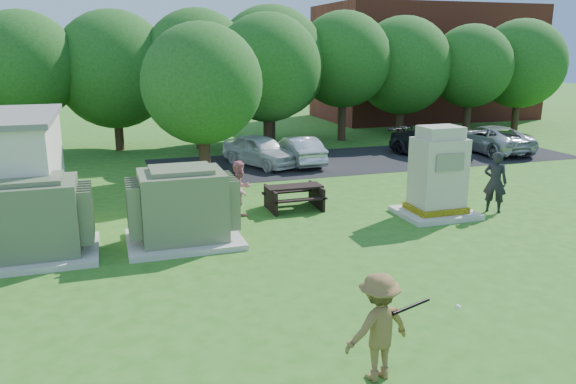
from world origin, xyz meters
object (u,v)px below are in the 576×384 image
object	(u,v)px
picnic_table	(294,194)
person_at_picnic	(240,190)
car_white	(261,150)
batter	(378,327)
person_by_generator	(495,182)
transformer_left	(32,220)
car_silver_b	(488,139)
car_dark	(430,144)
generator_cabinet	(438,177)
car_silver_a	(298,150)
transformer_right	(183,208)

from	to	relation	value
picnic_table	person_at_picnic	world-z (taller)	person_at_picnic
car_white	picnic_table	bearing A→B (deg)	-120.87
batter	person_by_generator	world-z (taller)	person_by_generator
transformer_left	car_silver_b	bearing A→B (deg)	23.67
transformer_left	batter	bearing A→B (deg)	-52.30
transformer_left	car_dark	size ratio (longest dim) A/B	0.69
transformer_left	generator_cabinet	distance (m)	11.55
transformer_left	picnic_table	bearing A→B (deg)	15.69
transformer_left	car_silver_a	world-z (taller)	transformer_left
transformer_left	generator_cabinet	size ratio (longest dim) A/B	1.07
transformer_right	picnic_table	world-z (taller)	transformer_right
person_at_picnic	car_silver_b	size ratio (longest dim) A/B	0.37
picnic_table	car_silver_b	world-z (taller)	car_silver_b
picnic_table	car_silver_a	xyz separation A→B (m)	(2.48, 6.80, 0.14)
transformer_right	car_silver_b	size ratio (longest dim) A/B	0.62
transformer_right	batter	world-z (taller)	transformer_right
batter	car_white	distance (m)	16.74
car_white	car_dark	size ratio (longest dim) A/B	0.93
picnic_table	person_by_generator	bearing A→B (deg)	-20.93
transformer_left	person_at_picnic	world-z (taller)	transformer_left
transformer_left	person_by_generator	world-z (taller)	transformer_left
person_by_generator	car_silver_b	world-z (taller)	person_by_generator
generator_cabinet	car_white	world-z (taller)	generator_cabinet
batter	car_silver_b	world-z (taller)	batter
batter	car_dark	world-z (taller)	batter
generator_cabinet	transformer_left	bearing A→B (deg)	-179.69
batter	person_at_picnic	bearing A→B (deg)	-99.53
transformer_left	car_white	xyz separation A→B (m)	(8.33, 9.11, -0.28)
transformer_left	person_at_picnic	bearing A→B (deg)	16.67
person_by_generator	batter	bearing A→B (deg)	86.60
person_at_picnic	car_silver_b	xyz separation A→B (m)	(14.39, 7.10, -0.22)
transformer_right	batter	distance (m)	7.70
person_by_generator	person_at_picnic	world-z (taller)	person_by_generator
car_silver_b	transformer_left	bearing A→B (deg)	22.25
picnic_table	car_white	xyz separation A→B (m)	(0.78, 6.99, 0.20)
generator_cabinet	picnic_table	size ratio (longest dim) A/B	1.54
batter	transformer_right	bearing A→B (deg)	-84.61
transformer_right	person_at_picnic	world-z (taller)	transformer_right
batter	picnic_table	bearing A→B (deg)	-110.72
generator_cabinet	batter	world-z (taller)	generator_cabinet
picnic_table	transformer_right	bearing A→B (deg)	-151.16
car_white	car_silver_b	bearing A→B (deg)	-26.03
generator_cabinet	car_dark	size ratio (longest dim) A/B	0.64
picnic_table	car_dark	world-z (taller)	car_dark
generator_cabinet	person_at_picnic	size ratio (longest dim) A/B	1.56
person_at_picnic	car_dark	distance (m)	12.84
person_at_picnic	generator_cabinet	bearing A→B (deg)	-49.98
batter	car_dark	bearing A→B (deg)	-134.10
car_silver_b	car_white	bearing A→B (deg)	-2.96
picnic_table	batter	world-z (taller)	batter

